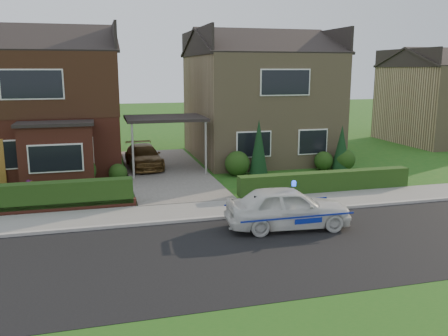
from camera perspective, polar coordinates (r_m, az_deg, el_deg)
name	(u,v)px	position (r m, az deg, el deg)	size (l,w,h in m)	color
ground	(223,255)	(13.36, -0.07, -10.37)	(120.00, 120.00, 0.00)	#1B5215
road	(223,255)	(13.36, -0.07, -10.37)	(60.00, 6.00, 0.02)	black
kerb	(200,219)	(16.13, -2.88, -6.19)	(60.00, 0.16, 0.12)	#9E9993
sidewalk	(194,211)	(17.11, -3.63, -5.17)	(60.00, 2.00, 0.10)	slate
driveway	(166,171)	(23.70, -6.95, -0.39)	(3.80, 12.00, 0.12)	#666059
house_left	(43,94)	(26.01, -20.96, 8.35)	(7.50, 9.53, 7.25)	brown
house_right	(258,93)	(27.49, 4.14, 8.93)	(7.50, 8.06, 7.25)	#937C5A
carport_link	(165,119)	(23.25, -7.09, 5.85)	(3.80, 3.00, 2.77)	black
dwarf_wall	(25,210)	(18.11, -22.78, -4.70)	(7.70, 0.25, 0.36)	brown
hedge_left	(26,214)	(18.31, -22.68, -5.11)	(7.50, 0.55, 0.90)	#183410
hedge_right	(325,193)	(20.14, 12.05, -2.94)	(7.50, 0.55, 0.80)	#183410
shrub_left_mid	(81,171)	(21.71, -16.84, -0.33)	(1.32, 1.32, 1.32)	#183410
shrub_left_near	(118,173)	(22.06, -12.63, -0.56)	(0.84, 0.84, 0.84)	#183410
shrub_right_near	(237,163)	(22.73, 1.61, 0.56)	(1.20, 1.20, 1.20)	#183410
shrub_right_mid	(324,161)	(24.53, 11.90, 0.86)	(0.96, 0.96, 0.96)	#183410
shrub_right_far	(344,160)	(24.73, 14.28, 0.97)	(1.08, 1.08, 1.08)	#183410
conifer_a	(259,149)	(22.72, 4.19, 2.32)	(0.90, 0.90, 2.60)	black
conifer_b	(341,149)	(24.53, 13.94, 2.24)	(0.90, 0.90, 2.20)	black
neighbour_right	(442,105)	(36.40, 24.80, 6.92)	(6.50, 7.00, 5.20)	#937C5A
police_car	(288,208)	(15.38, 7.68, -4.76)	(3.68, 4.12, 1.53)	silver
driveway_car	(144,156)	(24.44, -9.64, 1.40)	(1.59, 3.91, 1.14)	brown
potted_plant_a	(14,201)	(18.88, -23.92, -3.63)	(0.36, 0.25, 0.69)	gray
potted_plant_b	(120,194)	(18.57, -12.41, -3.11)	(0.38, 0.31, 0.69)	gray
potted_plant_c	(31,190)	(20.11, -22.20, -2.46)	(0.43, 0.43, 0.77)	gray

